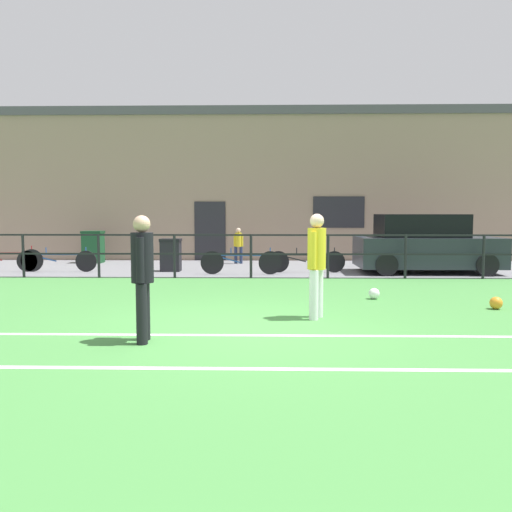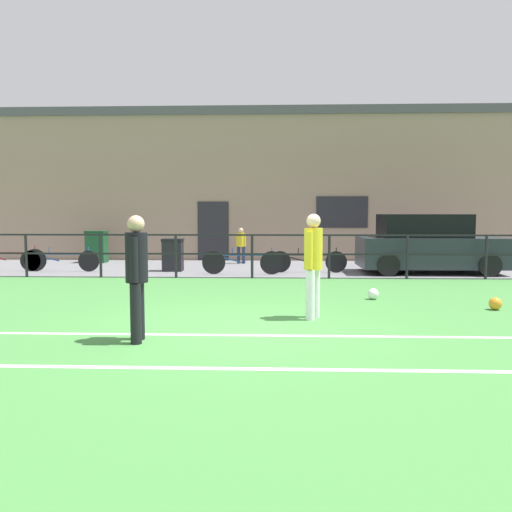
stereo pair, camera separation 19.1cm
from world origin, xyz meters
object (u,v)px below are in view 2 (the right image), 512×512
at_px(bicycle_parked_0, 242,262).
at_px(trash_bin_0, 97,247).
at_px(trash_bin_1, 173,255).
at_px(bicycle_parked_3, 6,259).
at_px(soccer_ball_match, 495,304).
at_px(soccer_ball_spare, 373,294).
at_px(parked_car_red, 428,245).
at_px(bicycle_parked_1, 59,260).
at_px(player_striker, 313,259).
at_px(bicycle_parked_2, 308,261).
at_px(player_goalkeeper, 137,270).
at_px(spectator_child, 241,243).

relative_size(bicycle_parked_0, trash_bin_0, 2.07).
height_order(trash_bin_0, trash_bin_1, trash_bin_0).
bearing_deg(trash_bin_1, trash_bin_0, 141.03).
xyz_separation_m(bicycle_parked_0, bicycle_parked_3, (-6.88, 0.50, 0.01)).
distance_m(bicycle_parked_0, bicycle_parked_3, 6.90).
bearing_deg(soccer_ball_match, bicycle_parked_0, 133.39).
xyz_separation_m(soccer_ball_spare, parked_car_red, (2.33, 4.59, 0.69)).
relative_size(soccer_ball_spare, bicycle_parked_1, 0.09).
bearing_deg(player_striker, parked_car_red, -5.94).
relative_size(soccer_ball_spare, bicycle_parked_0, 0.10).
relative_size(bicycle_parked_1, trash_bin_0, 2.14).
bearing_deg(bicycle_parked_1, trash_bin_0, 86.86).
distance_m(player_striker, bicycle_parked_3, 10.62).
height_order(bicycle_parked_2, trash_bin_0, trash_bin_0).
height_order(player_goalkeeper, bicycle_parked_1, player_goalkeeper).
distance_m(spectator_child, bicycle_parked_3, 7.13).
xyz_separation_m(bicycle_parked_1, trash_bin_0, (0.15, 2.74, 0.22)).
distance_m(soccer_ball_spare, bicycle_parked_2, 4.62).
xyz_separation_m(bicycle_parked_0, trash_bin_1, (-2.07, 0.73, 0.14)).
xyz_separation_m(player_striker, spectator_child, (-1.77, 9.03, -0.26)).
distance_m(soccer_ball_spare, trash_bin_1, 6.84).
bearing_deg(bicycle_parked_3, bicycle_parked_1, -0.00).
bearing_deg(soccer_ball_spare, spectator_child, 113.59).
bearing_deg(bicycle_parked_2, player_goalkeeper, -108.57).
xyz_separation_m(spectator_child, bicycle_parked_2, (2.07, -2.58, -0.36)).
xyz_separation_m(bicycle_parked_1, bicycle_parked_2, (7.14, 0.00, -0.00)).
bearing_deg(trash_bin_0, player_striker, -53.95).
height_order(soccer_ball_match, bicycle_parked_0, bicycle_parked_0).
height_order(bicycle_parked_1, trash_bin_1, trash_bin_1).
distance_m(soccer_ball_match, parked_car_red, 5.70).
bearing_deg(bicycle_parked_0, bicycle_parked_2, 15.32).
xyz_separation_m(trash_bin_0, trash_bin_1, (3.10, -2.50, -0.07)).
bearing_deg(player_striker, trash_bin_1, 51.50).
distance_m(player_goalkeeper, soccer_ball_spare, 5.24).
height_order(soccer_ball_match, trash_bin_1, trash_bin_1).
xyz_separation_m(player_goalkeeper, trash_bin_1, (-1.18, 8.31, -0.45)).
distance_m(player_striker, bicycle_parked_1, 9.42).
relative_size(bicycle_parked_0, bicycle_parked_2, 1.02).
distance_m(parked_car_red, bicycle_parked_3, 12.07).
height_order(bicycle_parked_2, bicycle_parked_3, bicycle_parked_3).
distance_m(bicycle_parked_0, trash_bin_1, 2.20).
bearing_deg(bicycle_parked_1, bicycle_parked_3, 180.00).
bearing_deg(trash_bin_1, soccer_ball_spare, -43.94).
distance_m(spectator_child, parked_car_red, 5.97).
distance_m(parked_car_red, trash_bin_1, 7.25).
relative_size(soccer_ball_spare, parked_car_red, 0.06).
relative_size(soccer_ball_match, spectator_child, 0.19).
bearing_deg(player_goalkeeper, bicycle_parked_3, -148.34).
distance_m(spectator_child, bicycle_parked_1, 5.70).
relative_size(player_goalkeeper, bicycle_parked_3, 0.71).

